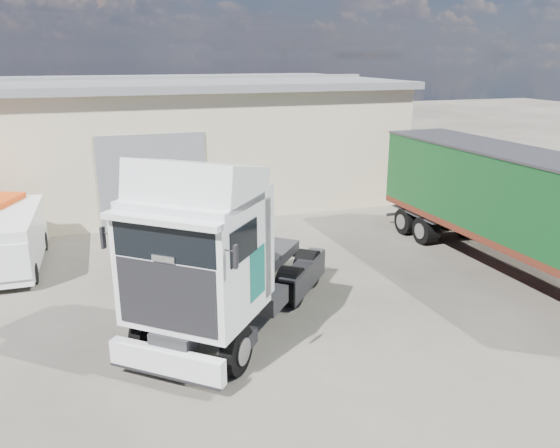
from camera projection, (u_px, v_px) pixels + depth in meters
name	position (u px, v px, depth m)	size (l,w,h in m)	color
ground	(293.00, 342.00, 12.62)	(120.00, 120.00, 0.00)	black
warehouse	(47.00, 141.00, 24.50)	(30.60, 12.60, 5.42)	#BAAD8F
brick_boundary_wall	(519.00, 193.00, 21.17)	(0.35, 26.00, 2.50)	maroon
tractor_unit	(215.00, 263.00, 12.30)	(6.09, 6.58, 4.44)	black
box_trailer	(516.00, 200.00, 16.22)	(2.72, 11.10, 3.67)	#2D2D30
panel_van	(7.00, 242.00, 16.56)	(1.89, 4.43, 1.79)	black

